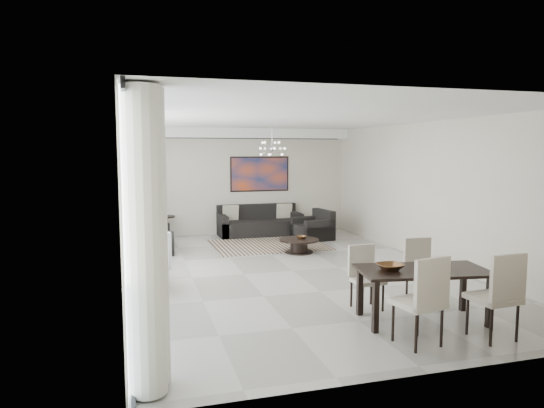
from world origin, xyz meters
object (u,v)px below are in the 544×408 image
object	(u,v)px
coffee_table	(299,245)
dining_table	(423,275)
sofa_main	(259,225)
television	(154,247)
tv_console	(145,277)

from	to	relation	value
coffee_table	dining_table	bearing A→B (deg)	-88.10
coffee_table	dining_table	world-z (taller)	dining_table
sofa_main	television	distance (m)	5.59
tv_console	television	world-z (taller)	television
coffee_table	tv_console	distance (m)	4.02
tv_console	dining_table	size ratio (longest dim) A/B	0.77
television	dining_table	distance (m)	4.22
television	dining_table	world-z (taller)	television
dining_table	tv_console	bearing A→B (deg)	144.66
coffee_table	tv_console	world-z (taller)	tv_console
dining_table	television	bearing A→B (deg)	144.14
tv_console	coffee_table	bearing A→B (deg)	31.61
coffee_table	sofa_main	bearing A→B (deg)	96.25
coffee_table	television	world-z (taller)	television
dining_table	sofa_main	bearing A→B (deg)	93.44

